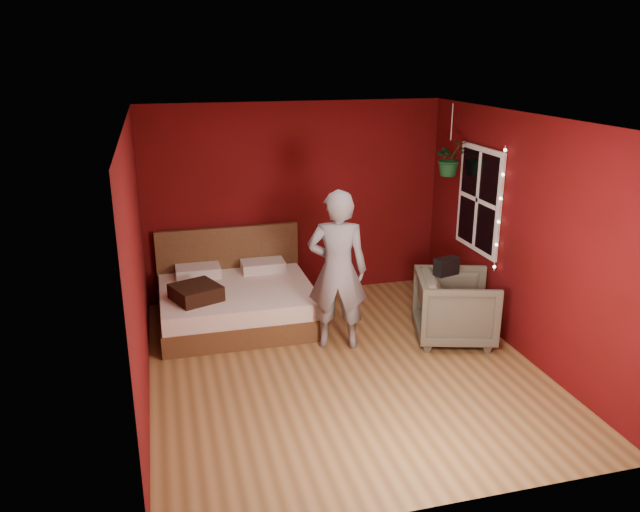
{
  "coord_description": "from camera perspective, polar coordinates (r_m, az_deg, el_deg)",
  "views": [
    {
      "loc": [
        -1.75,
        -5.7,
        3.2
      ],
      "look_at": [
        -0.14,
        0.4,
        1.12
      ],
      "focal_mm": 35.0,
      "sensor_mm": 36.0,
      "label": 1
    }
  ],
  "objects": [
    {
      "name": "handbag",
      "position": [
        7.15,
        11.49,
        -0.94
      ],
      "size": [
        0.3,
        0.21,
        0.2
      ],
      "primitive_type": "cube",
      "rotation": [
        0.0,
        0.0,
        0.28
      ],
      "color": "black",
      "rests_on": "armchair"
    },
    {
      "name": "fairy_lights",
      "position": [
        7.31,
        16.1,
        4.05
      ],
      "size": [
        0.04,
        0.04,
        1.45
      ],
      "color": "silver",
      "rests_on": "room_walls"
    },
    {
      "name": "bed",
      "position": [
        7.82,
        -7.66,
        -4.01
      ],
      "size": [
        1.86,
        1.58,
        1.02
      ],
      "color": "brown",
      "rests_on": "ground"
    },
    {
      "name": "room_walls",
      "position": [
        6.15,
        2.26,
        3.89
      ],
      "size": [
        4.04,
        4.54,
        2.62
      ],
      "color": "#59090D",
      "rests_on": "ground"
    },
    {
      "name": "floor",
      "position": [
        6.77,
        2.08,
        -10.01
      ],
      "size": [
        4.5,
        4.5,
        0.0
      ],
      "primitive_type": "plane",
      "color": "olive",
      "rests_on": "ground"
    },
    {
      "name": "hanging_plant",
      "position": [
        8.01,
        11.76,
        8.76
      ],
      "size": [
        0.46,
        0.42,
        0.88
      ],
      "color": "silver",
      "rests_on": "room_walls"
    },
    {
      "name": "person",
      "position": [
        6.86,
        1.61,
        -1.31
      ],
      "size": [
        0.76,
        0.61,
        1.82
      ],
      "primitive_type": "imported",
      "rotation": [
        0.0,
        0.0,
        2.84
      ],
      "color": "gray",
      "rests_on": "ground"
    },
    {
      "name": "window",
      "position": [
        7.76,
        14.31,
        5.0
      ],
      "size": [
        0.05,
        0.97,
        1.27
      ],
      "color": "white",
      "rests_on": "room_walls"
    },
    {
      "name": "throw_pillow",
      "position": [
        7.34,
        -11.28,
        -3.29
      ],
      "size": [
        0.64,
        0.64,
        0.17
      ],
      "primitive_type": "cube",
      "rotation": [
        0.0,
        0.0,
        0.39
      ],
      "color": "black",
      "rests_on": "bed"
    },
    {
      "name": "armchair",
      "position": [
        7.35,
        12.28,
        -4.61
      ],
      "size": [
        1.09,
        1.07,
        0.8
      ],
      "primitive_type": "imported",
      "rotation": [
        0.0,
        0.0,
        1.28
      ],
      "color": "#5E5D4A",
      "rests_on": "ground"
    }
  ]
}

